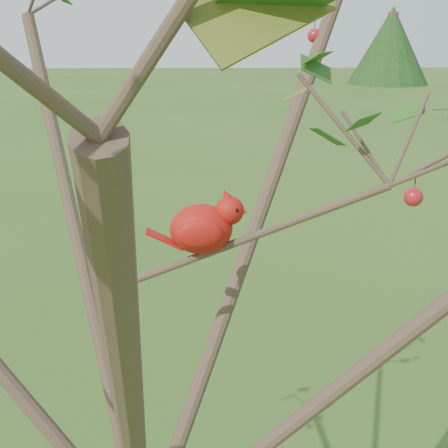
# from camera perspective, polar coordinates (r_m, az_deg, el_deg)

# --- Properties ---
(crabapple_tree) EXTENTS (2.35, 2.05, 2.95)m
(crabapple_tree) POSITION_cam_1_polar(r_m,az_deg,el_deg) (1.13, -8.89, -1.26)
(crabapple_tree) COLOR #453225
(crabapple_tree) RESTS_ON ground
(cardinal) EXTENTS (0.23, 0.12, 0.16)m
(cardinal) POSITION_cam_1_polar(r_m,az_deg,el_deg) (1.23, -1.97, -0.24)
(cardinal) COLOR red
(cardinal) RESTS_ON ground
(distant_trees) EXTENTS (45.08, 11.53, 3.62)m
(distant_trees) POSITION_cam_1_polar(r_m,az_deg,el_deg) (25.37, 2.21, 16.89)
(distant_trees) COLOR #453225
(distant_trees) RESTS_ON ground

